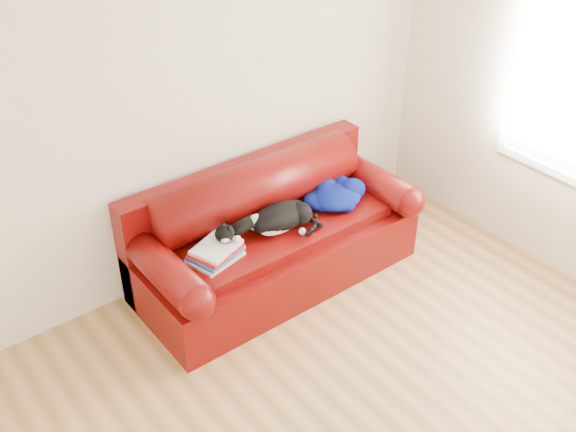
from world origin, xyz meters
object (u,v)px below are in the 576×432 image
at_px(cat, 280,218).
at_px(blanket, 336,195).
at_px(sofa_base, 276,252).
at_px(book_stack, 216,252).

xyz_separation_m(cat, blanket, (0.56, 0.02, -0.03)).
relative_size(sofa_base, book_stack, 5.51).
distance_m(sofa_base, cat, 0.36).
bearing_deg(blanket, cat, -177.44).
relative_size(sofa_base, cat, 3.32).
xyz_separation_m(sofa_base, blanket, (0.53, -0.05, 0.33)).
xyz_separation_m(sofa_base, book_stack, (-0.57, -0.09, 0.31)).
height_order(sofa_base, blanket, blanket).
xyz_separation_m(sofa_base, cat, (-0.02, -0.07, 0.36)).
xyz_separation_m(book_stack, cat, (0.55, 0.01, 0.04)).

